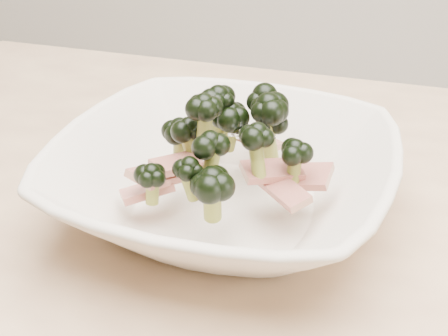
# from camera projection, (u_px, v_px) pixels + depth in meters

# --- Properties ---
(dining_table) EXTENTS (1.20, 0.80, 0.75)m
(dining_table) POSITION_uv_depth(u_px,v_px,m) (310.00, 319.00, 0.61)
(dining_table) COLOR tan
(dining_table) RESTS_ON ground
(broccoli_dish) EXTENTS (0.32, 0.32, 0.12)m
(broccoli_dish) POSITION_uv_depth(u_px,v_px,m) (224.00, 175.00, 0.57)
(broccoli_dish) COLOR beige
(broccoli_dish) RESTS_ON dining_table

